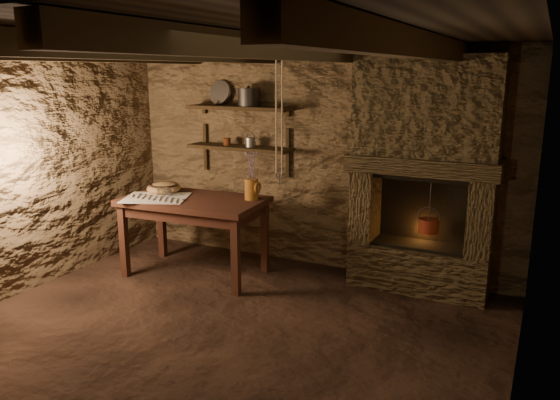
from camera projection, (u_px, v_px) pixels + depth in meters
The scene contains 24 objects.
floor at pixel (217, 337), 4.53m from camera, with size 4.50×4.50×0.00m, color black.
back_wall at pixel (314, 160), 6.00m from camera, with size 4.50×0.04×2.40m, color #4B3823.
left_wall at pixel (16, 173), 5.23m from camera, with size 0.04×4.00×2.40m, color #4B3823.
right_wall at pixel (528, 233), 3.28m from camera, with size 0.04×4.00×2.40m, color #4B3823.
ceiling at pixel (209, 36), 3.98m from camera, with size 4.50×4.00×0.04m, color black.
beam_far_left at pixel (62, 52), 4.65m from camera, with size 0.14×3.95×0.16m, color black.
beam_mid_left at pixel (155, 50), 4.22m from camera, with size 0.14×3.95×0.16m, color black.
beam_mid_right at pixel (269, 48), 3.78m from camera, with size 0.14×3.95×0.16m, color black.
beam_far_right at pixel (414, 45), 3.35m from camera, with size 0.14×3.95×0.16m, color black.
shelf_lower at pixel (240, 148), 6.20m from camera, with size 1.25×0.30×0.04m, color black.
shelf_upper at pixel (239, 108), 6.10m from camera, with size 1.25×0.30×0.04m, color black.
hearth at pixel (424, 170), 5.25m from camera, with size 1.43×0.51×2.30m.
work_table at pixel (195, 234), 5.84m from camera, with size 1.53×0.94×0.84m.
linen_cloth at pixel (156, 198), 5.75m from camera, with size 0.65×0.52×0.01m, color beige.
pewter_cutlery_row at pixel (155, 197), 5.73m from camera, with size 0.55×0.21×0.01m, color gray, non-canonical shape.
drinking_glasses at pixel (165, 191), 5.84m from camera, with size 0.21×0.06×0.08m, color silver, non-canonical shape.
stoneware_jug at pixel (252, 179), 5.64m from camera, with size 0.18×0.18×0.51m.
wooden_bowl at pixel (164, 188), 6.03m from camera, with size 0.37×0.37×0.13m, color olive.
iron_stockpot at pixel (249, 98), 6.02m from camera, with size 0.24×0.24×0.18m, color #2A2725.
tin_pan at pixel (220, 93), 6.28m from camera, with size 0.28×0.28×0.04m, color #9FA09B.
small_kettle at pixel (250, 142), 6.12m from camera, with size 0.15×0.12×0.16m, color #9FA09B, non-canonical shape.
rusty_tin at pixel (227, 142), 6.26m from camera, with size 0.08×0.08×0.08m, color #502210.
red_pot at pixel (429, 225), 5.29m from camera, with size 0.22×0.21×0.54m.
hanging_ropes at pixel (279, 110), 5.01m from camera, with size 0.08×0.08×1.20m, color tan, non-canonical shape.
Camera 1 is at (2.32, -3.48, 2.15)m, focal length 35.00 mm.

